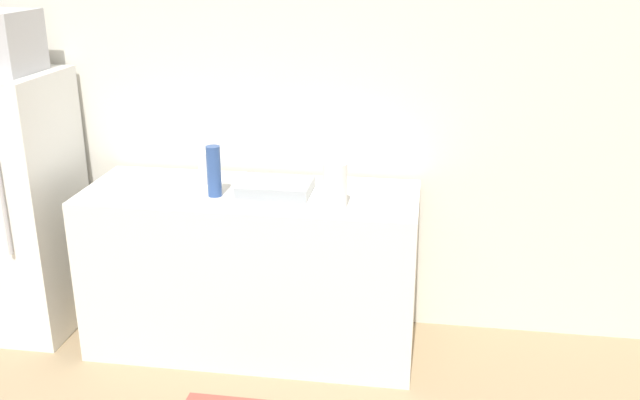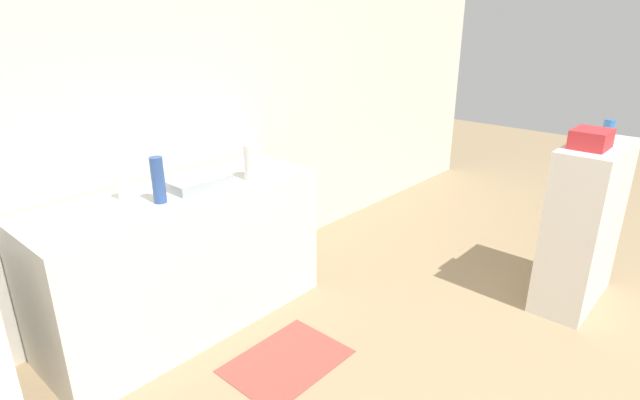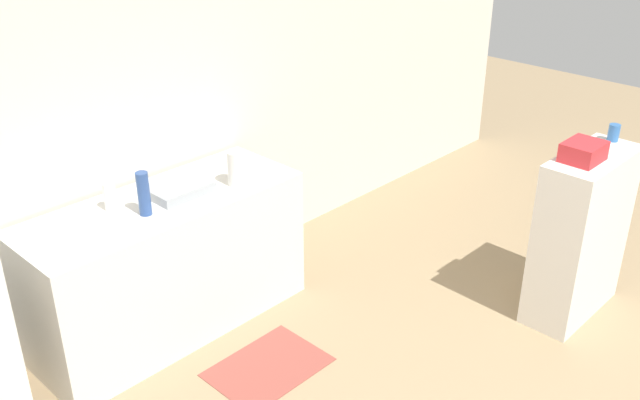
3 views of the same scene
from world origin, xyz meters
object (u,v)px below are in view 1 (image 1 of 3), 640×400
object	(u,v)px
refrigerator	(9,205)
bottle_tall	(214,171)
bottle_short	(205,168)
paper_towel_roll	(335,185)

from	to	relation	value
refrigerator	bottle_tall	world-z (taller)	refrigerator
bottle_tall	bottle_short	xyz separation A→B (m)	(-0.11, 0.19, -0.04)
refrigerator	bottle_short	size ratio (longest dim) A/B	8.58
refrigerator	bottle_tall	distance (m)	1.27
bottle_tall	paper_towel_roll	distance (m)	0.63
refrigerator	bottle_short	xyz separation A→B (m)	(1.13, 0.07, 0.25)
refrigerator	paper_towel_roll	size ratio (longest dim) A/B	6.61
bottle_tall	paper_towel_roll	world-z (taller)	bottle_tall
paper_towel_roll	bottle_tall	bearing A→B (deg)	173.67
paper_towel_roll	bottle_short	bearing A→B (deg)	160.60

